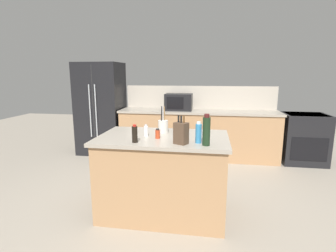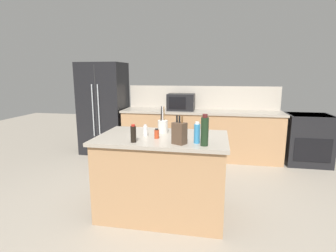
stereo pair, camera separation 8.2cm
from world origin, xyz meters
TOP-DOWN VIEW (x-y plane):
  - ground_plane at (0.00, 0.00)m, footprint 14.00×14.00m
  - back_counter_run at (0.30, 2.20)m, footprint 3.07×0.66m
  - wall_backsplash at (0.30, 2.52)m, footprint 3.03×0.03m
  - kitchen_island at (0.00, 0.00)m, footprint 1.48×0.92m
  - refrigerator at (-1.72, 2.25)m, footprint 0.89×0.75m
  - range_oven at (2.26, 2.20)m, footprint 0.76×0.65m
  - microwave at (-0.09, 2.20)m, footprint 0.52×0.39m
  - knife_block at (0.24, -0.30)m, footprint 0.16×0.15m
  - utensil_crock at (-0.03, 0.18)m, footprint 0.12×0.12m
  - soy_sauce_bottle at (-0.24, -0.32)m, footprint 0.06×0.06m
  - dish_soap_bottle at (0.41, -0.23)m, footprint 0.06×0.06m
  - spice_jar_paprika at (-0.04, -0.11)m, footprint 0.05×0.05m
  - wine_bottle at (0.49, -0.31)m, footprint 0.08×0.08m
  - salt_shaker at (-0.20, -0.02)m, footprint 0.05×0.05m

SIDE VIEW (x-z plane):
  - ground_plane at x=0.00m, z-range 0.00..0.00m
  - range_oven at x=2.26m, z-range 0.01..0.93m
  - back_counter_run at x=0.30m, z-range 0.00..0.94m
  - kitchen_island at x=0.00m, z-range 0.00..0.94m
  - refrigerator at x=-1.72m, z-range 0.00..1.86m
  - spice_jar_paprika at x=-0.04m, z-range 0.94..1.05m
  - salt_shaker at x=-0.20m, z-range 0.94..1.07m
  - utensil_crock at x=-0.03m, z-range 0.86..1.18m
  - soy_sauce_bottle at x=-0.24m, z-range 0.93..1.12m
  - dish_soap_bottle at x=0.41m, z-range 0.93..1.16m
  - knife_block at x=0.24m, z-range 0.91..1.20m
  - wine_bottle at x=0.49m, z-range 0.93..1.25m
  - microwave at x=-0.09m, z-range 0.94..1.26m
  - wall_backsplash at x=0.30m, z-range 0.94..1.40m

